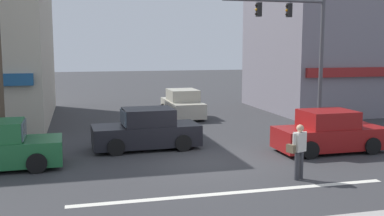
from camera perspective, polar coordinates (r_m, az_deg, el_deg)
name	(u,v)px	position (r m, az deg, el deg)	size (l,w,h in m)	color
ground_plane	(201,161)	(15.69, 1.21, -6.78)	(120.00, 120.00, 0.00)	#333335
lane_marking_stripe	(236,192)	(12.49, 5.61, -10.63)	(9.00, 0.24, 0.01)	silver
building_right_corner	(344,50)	(30.45, 18.73, 7.02)	(10.51, 8.78, 7.54)	slate
utility_pole_far_right	(290,49)	(25.82, 12.32, 7.32)	(1.40, 0.22, 7.36)	brown
traffic_light_mast	(303,42)	(21.00, 13.86, 8.18)	(4.89, 0.24, 6.20)	#47474C
sedan_waiting_far	(146,131)	(17.56, -5.81, -2.88)	(4.16, 2.00, 1.58)	black
sedan_crossing_rightbound	(329,133)	(17.74, 17.01, -3.07)	(4.11, 1.90, 1.58)	maroon
sedan_approaching_near	(182,105)	(25.33, -1.22, 0.43)	(1.90, 4.11, 1.58)	#B7B29E
pedestrian_mid_crossing	(299,148)	(13.73, 13.41, -5.02)	(0.69, 0.39, 1.67)	#333338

